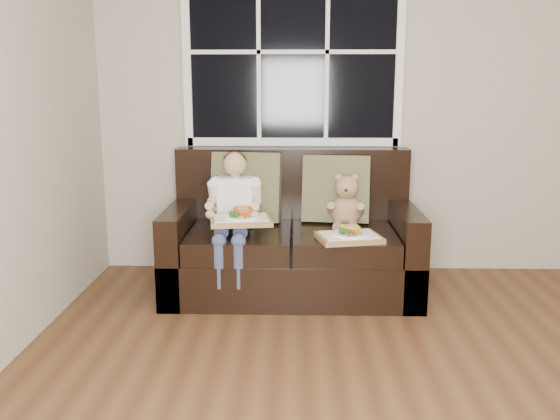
{
  "coord_description": "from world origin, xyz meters",
  "views": [
    {
      "loc": [
        -0.77,
        -2.0,
        1.43
      ],
      "look_at": [
        -0.87,
        1.85,
        0.6
      ],
      "focal_mm": 38.0,
      "sensor_mm": 36.0,
      "label": 1
    }
  ],
  "objects_px": {
    "teddy_bear": "(346,204)",
    "tray_right": "(349,236)",
    "loveseat": "(292,246)",
    "child": "(234,204)",
    "tray_left": "(241,218)"
  },
  "relations": [
    {
      "from": "child",
      "to": "loveseat",
      "type": "bearing_deg",
      "value": 16.64
    },
    {
      "from": "loveseat",
      "to": "tray_left",
      "type": "distance_m",
      "value": 0.52
    },
    {
      "from": "loveseat",
      "to": "teddy_bear",
      "type": "height_order",
      "value": "loveseat"
    },
    {
      "from": "child",
      "to": "tray_right",
      "type": "xyz_separation_m",
      "value": [
        0.75,
        -0.25,
        -0.15
      ]
    },
    {
      "from": "teddy_bear",
      "to": "tray_left",
      "type": "xyz_separation_m",
      "value": [
        -0.7,
        -0.33,
        -0.03
      ]
    },
    {
      "from": "child",
      "to": "tray_left",
      "type": "height_order",
      "value": "child"
    },
    {
      "from": "loveseat",
      "to": "tray_right",
      "type": "height_order",
      "value": "loveseat"
    },
    {
      "from": "loveseat",
      "to": "teddy_bear",
      "type": "distance_m",
      "value": 0.48
    },
    {
      "from": "loveseat",
      "to": "teddy_bear",
      "type": "bearing_deg",
      "value": 3.78
    },
    {
      "from": "loveseat",
      "to": "tray_right",
      "type": "distance_m",
      "value": 0.54
    },
    {
      "from": "teddy_bear",
      "to": "tray_right",
      "type": "height_order",
      "value": "teddy_bear"
    },
    {
      "from": "loveseat",
      "to": "teddy_bear",
      "type": "relative_size",
      "value": 4.4
    },
    {
      "from": "teddy_bear",
      "to": "tray_right",
      "type": "bearing_deg",
      "value": -85.64
    },
    {
      "from": "loveseat",
      "to": "child",
      "type": "height_order",
      "value": "child"
    },
    {
      "from": "loveseat",
      "to": "tray_right",
      "type": "xyz_separation_m",
      "value": [
        0.37,
        -0.36,
        0.17
      ]
    }
  ]
}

